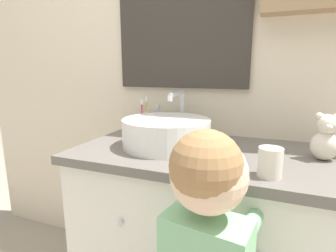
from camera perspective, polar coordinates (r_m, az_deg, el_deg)
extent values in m
cube|color=beige|center=(1.36, 11.69, 17.42)|extent=(3.20, 0.06, 2.50)
cube|color=silver|center=(1.27, 7.25, -23.31)|extent=(1.02, 0.54, 0.76)
cube|color=#605B56|center=(1.10, 7.79, -6.06)|extent=(1.06, 0.58, 0.03)
sphere|color=silver|center=(1.03, -10.41, -20.07)|extent=(0.02, 0.02, 0.02)
cylinder|color=white|center=(1.12, -0.37, -1.44)|extent=(0.38, 0.38, 0.12)
cylinder|color=silver|center=(1.11, -0.37, 1.36)|extent=(0.31, 0.31, 0.01)
cylinder|color=silver|center=(1.31, 3.08, 2.58)|extent=(0.02, 0.02, 0.22)
cylinder|color=silver|center=(1.22, 1.87, 6.99)|extent=(0.02, 0.17, 0.02)
cylinder|color=silver|center=(1.14, 0.44, 6.07)|extent=(0.02, 0.02, 0.02)
sphere|color=white|center=(1.30, 7.40, -0.85)|extent=(0.05, 0.05, 0.05)
cylinder|color=beige|center=(1.39, -4.98, 0.57)|extent=(0.07, 0.07, 0.09)
cylinder|color=#E5CC4C|center=(1.38, -4.58, 2.68)|extent=(0.01, 0.01, 0.18)
cube|color=white|center=(1.37, -4.63, 5.90)|extent=(0.01, 0.02, 0.02)
cylinder|color=white|center=(1.39, -4.82, 2.30)|extent=(0.01, 0.01, 0.15)
cube|color=white|center=(1.38, -4.87, 5.00)|extent=(0.01, 0.02, 0.02)
cylinder|color=#D6423D|center=(1.39, -5.71, 2.47)|extent=(0.01, 0.01, 0.16)
cube|color=white|center=(1.38, -5.77, 5.36)|extent=(0.01, 0.02, 0.02)
cylinder|color=pink|center=(1.37, -5.44, 2.27)|extent=(0.01, 0.01, 0.16)
cube|color=white|center=(1.36, -5.49, 5.14)|extent=(0.01, 0.02, 0.02)
cylinder|color=#6B93B2|center=(1.35, -2.10, 0.65)|extent=(0.05, 0.05, 0.11)
cylinder|color=silver|center=(1.34, -2.12, 3.50)|extent=(0.01, 0.01, 0.02)
cube|color=silver|center=(1.33, -2.26, 4.27)|extent=(0.02, 0.03, 0.02)
sphere|color=beige|center=(0.63, 8.81, -10.39)|extent=(0.18, 0.18, 0.18)
sphere|color=#997047|center=(0.60, 8.24, -8.67)|extent=(0.17, 0.17, 0.17)
cylinder|color=#7FBC89|center=(0.87, 18.66, -17.69)|extent=(0.09, 0.30, 0.05)
cylinder|color=#8E56B7|center=(0.98, 20.70, -11.68)|extent=(0.02, 0.05, 0.12)
ellipsoid|color=beige|center=(1.11, 30.91, -3.75)|extent=(0.10, 0.08, 0.10)
sphere|color=beige|center=(1.09, 31.35, 0.35)|extent=(0.07, 0.07, 0.07)
sphere|color=beige|center=(1.08, 30.11, 1.84)|extent=(0.03, 0.03, 0.03)
sphere|color=silver|center=(1.06, 31.59, -0.23)|extent=(0.02, 0.02, 0.02)
cylinder|color=silver|center=(0.86, 21.33, -7.37)|extent=(0.07, 0.07, 0.09)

